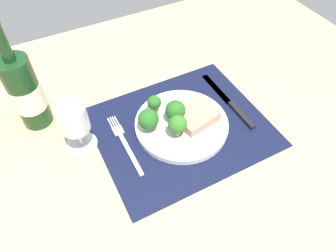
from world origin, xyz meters
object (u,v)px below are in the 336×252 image
object	(u,v)px
wine_glass	(74,121)
plate	(182,124)
steak	(194,115)
knife	(231,104)
fork	(125,143)
wine_bottle	(25,92)

from	to	relation	value
wine_glass	plate	bearing A→B (deg)	-14.90
wine_glass	steak	bearing A→B (deg)	-13.44
plate	knife	xyz separation A→B (cm)	(15.42, 0.53, -0.50)
wine_glass	fork	bearing A→B (deg)	-28.27
fork	knife	distance (cm)	30.04
knife	steak	bearing A→B (deg)	-179.65
wine_bottle	wine_glass	distance (cm)	14.69
fork	wine_glass	size ratio (longest dim) A/B	1.53
steak	knife	xyz separation A→B (cm)	(12.08, 0.69, -2.54)
knife	plate	bearing A→B (deg)	179.06
fork	wine_bottle	world-z (taller)	wine_bottle
plate	wine_bottle	distance (cm)	37.44
steak	wine_glass	size ratio (longest dim) A/B	0.77
plate	wine_bottle	world-z (taller)	wine_bottle
fork	knife	world-z (taller)	knife
fork	steak	bearing A→B (deg)	-8.39
wine_bottle	wine_glass	xyz separation A→B (cm)	(7.43, -12.58, -1.54)
knife	wine_bottle	xyz separation A→B (cm)	(-46.54, 18.35, 9.28)
wine_glass	wine_bottle	bearing A→B (deg)	120.57
wine_bottle	fork	bearing A→B (deg)	-46.61
wine_bottle	knife	bearing A→B (deg)	-21.52
knife	wine_glass	world-z (taller)	wine_glass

